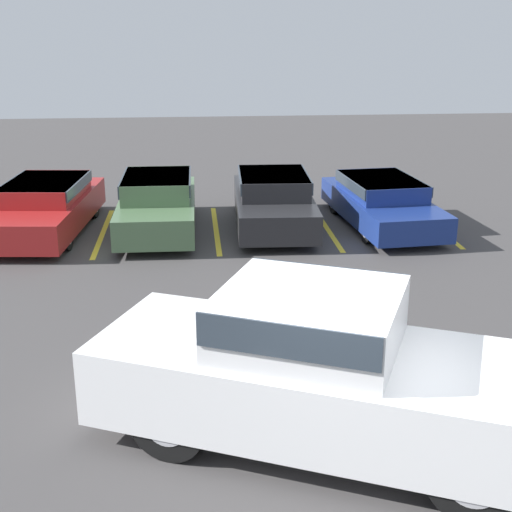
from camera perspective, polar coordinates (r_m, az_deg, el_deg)
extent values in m
plane|color=#423F3F|center=(8.43, 8.16, -16.09)|extent=(60.00, 60.00, 0.00)
cube|color=yellow|center=(17.04, -12.14, 1.86)|extent=(0.12, 4.02, 0.01)
cube|color=yellow|center=(16.92, -3.22, 2.13)|extent=(0.12, 4.02, 0.01)
cube|color=yellow|center=(17.20, 5.62, 2.35)|extent=(0.12, 4.02, 0.01)
cube|color=yellow|center=(17.88, 13.99, 2.50)|extent=(0.12, 4.02, 0.01)
cube|color=white|center=(8.35, 6.00, -10.41)|extent=(5.82, 4.04, 0.92)
cube|color=white|center=(8.05, 4.28, -5.15)|extent=(2.55, 2.47, 0.68)
cube|color=#2D3842|center=(7.99, 4.30, -4.15)|extent=(2.54, 2.51, 0.37)
cube|color=white|center=(8.02, 18.39, -9.28)|extent=(2.63, 2.56, 0.13)
cylinder|color=black|center=(9.06, 17.54, -10.73)|extent=(0.97, 0.65, 0.94)
cylinder|color=#ADADB2|center=(9.06, 17.54, -10.73)|extent=(0.60, 0.49, 0.51)
cylinder|color=black|center=(7.65, 17.07, -16.55)|extent=(0.97, 0.65, 0.94)
cylinder|color=#ADADB2|center=(7.65, 17.07, -16.55)|extent=(0.60, 0.49, 0.51)
cylinder|color=black|center=(9.60, -2.64, -8.09)|extent=(0.97, 0.65, 0.94)
cylinder|color=#ADADB2|center=(9.60, -2.64, -8.09)|extent=(0.60, 0.49, 0.51)
cylinder|color=black|center=(8.29, -6.87, -12.86)|extent=(0.97, 0.65, 0.94)
cylinder|color=#ADADB2|center=(8.29, -6.87, -12.86)|extent=(0.60, 0.49, 0.51)
cube|color=maroon|center=(17.24, -16.47, 3.39)|extent=(2.23, 4.79, 0.64)
cube|color=maroon|center=(17.20, -16.54, 5.15)|extent=(1.80, 2.55, 0.41)
cube|color=#2D3842|center=(17.18, -16.56, 5.41)|extent=(1.87, 2.51, 0.24)
cylinder|color=black|center=(15.83, -15.06, 1.53)|extent=(0.29, 0.65, 0.63)
cylinder|color=#ADADB2|center=(15.83, -15.06, 1.53)|extent=(0.27, 0.37, 0.35)
cylinder|color=black|center=(18.34, -12.96, 3.99)|extent=(0.29, 0.65, 0.63)
cylinder|color=#ADADB2|center=(18.34, -12.96, 3.99)|extent=(0.27, 0.37, 0.35)
cylinder|color=black|center=(18.75, -17.56, 3.91)|extent=(0.29, 0.65, 0.63)
cylinder|color=#ADADB2|center=(18.75, -17.56, 3.91)|extent=(0.27, 0.37, 0.35)
cube|color=#4C6B47|center=(16.82, -7.86, 3.65)|extent=(1.75, 4.33, 0.65)
cube|color=#4C6B47|center=(16.77, -7.93, 5.59)|extent=(1.53, 2.26, 0.48)
cube|color=#2D3842|center=(16.75, -7.94, 5.91)|extent=(1.59, 2.21, 0.29)
cylinder|color=black|center=(15.64, -5.40, 1.93)|extent=(0.24, 0.65, 0.65)
cylinder|color=#ADADB2|center=(15.64, -5.40, 1.93)|extent=(0.25, 0.36, 0.36)
cylinder|color=black|center=(15.72, -10.68, 1.78)|extent=(0.24, 0.65, 0.65)
cylinder|color=#ADADB2|center=(15.72, -10.68, 1.78)|extent=(0.25, 0.36, 0.36)
cylinder|color=black|center=(18.05, -5.35, 4.19)|extent=(0.24, 0.65, 0.65)
cylinder|color=#ADADB2|center=(18.05, -5.35, 4.19)|extent=(0.25, 0.36, 0.36)
cylinder|color=black|center=(18.13, -9.93, 4.05)|extent=(0.24, 0.65, 0.65)
cylinder|color=#ADADB2|center=(18.13, -9.93, 4.05)|extent=(0.25, 0.36, 0.36)
cube|color=#232326|center=(16.93, 1.40, 3.94)|extent=(1.92, 4.33, 0.64)
cube|color=#232326|center=(16.89, 1.39, 5.83)|extent=(1.63, 2.28, 0.47)
cube|color=#2D3842|center=(16.87, 1.40, 6.14)|extent=(1.70, 2.24, 0.28)
cylinder|color=black|center=(15.87, 4.46, 2.26)|extent=(0.25, 0.69, 0.68)
cylinder|color=#ADADB2|center=(15.87, 4.46, 2.26)|extent=(0.25, 0.38, 0.37)
cylinder|color=black|center=(15.75, -1.00, 2.18)|extent=(0.25, 0.69, 0.68)
cylinder|color=#ADADB2|center=(15.75, -1.00, 2.18)|extent=(0.25, 0.38, 0.37)
cylinder|color=black|center=(18.24, 3.47, 4.43)|extent=(0.25, 0.69, 0.68)
cylinder|color=#ADADB2|center=(18.24, 3.47, 4.43)|extent=(0.25, 0.38, 0.37)
cylinder|color=black|center=(18.13, -1.28, 4.38)|extent=(0.25, 0.69, 0.68)
cylinder|color=#ADADB2|center=(18.13, -1.28, 4.38)|extent=(0.25, 0.38, 0.37)
cube|color=navy|center=(17.38, 10.02, 3.87)|extent=(2.15, 4.64, 0.57)
cube|color=navy|center=(17.35, 10.01, 5.50)|extent=(1.74, 2.47, 0.41)
cube|color=#2D3842|center=(17.33, 10.02, 5.76)|extent=(1.81, 2.43, 0.24)
cylinder|color=black|center=(16.54, 13.98, 2.33)|extent=(0.27, 0.64, 0.62)
cylinder|color=#ADADB2|center=(16.54, 13.98, 2.33)|extent=(0.25, 0.36, 0.34)
cylinder|color=black|center=(15.99, 9.05, 2.10)|extent=(0.27, 0.64, 0.62)
cylinder|color=#ADADB2|center=(15.99, 9.05, 2.10)|extent=(0.25, 0.36, 0.34)
cylinder|color=black|center=(18.86, 10.80, 4.52)|extent=(0.27, 0.64, 0.62)
cylinder|color=#ADADB2|center=(18.86, 10.80, 4.52)|extent=(0.25, 0.36, 0.34)
cylinder|color=black|center=(18.38, 6.40, 4.37)|extent=(0.27, 0.64, 0.62)
cylinder|color=#ADADB2|center=(18.38, 6.40, 4.37)|extent=(0.25, 0.36, 0.34)
cube|color=#B7B2A8|center=(19.33, 1.12, 4.45)|extent=(1.60, 0.20, 0.14)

